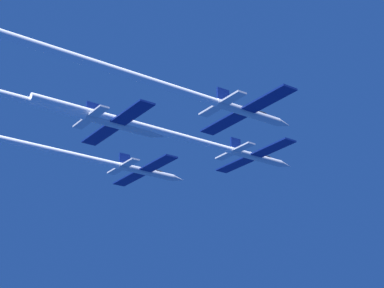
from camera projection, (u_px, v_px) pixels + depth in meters
name	position (u px, v px, depth m)	size (l,w,h in m)	color
jet_lead	(198.00, 141.00, 108.02)	(20.08, 53.11, 3.33)	silver
jet_left_wing	(78.00, 156.00, 111.32)	(20.08, 55.70, 3.33)	silver
jet_right_wing	(186.00, 93.00, 88.43)	(20.08, 49.33, 3.33)	silver
jet_slot	(26.00, 100.00, 91.47)	(20.08, 58.51, 3.33)	silver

